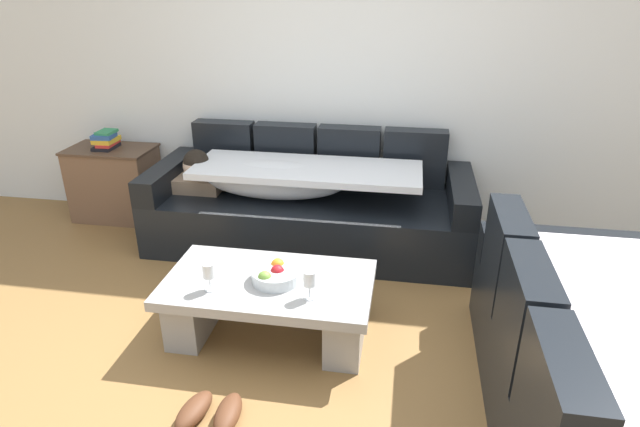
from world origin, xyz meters
TOP-DOWN VIEW (x-y plane):
  - ground_plane at (0.00, 0.00)m, footprint 14.00×14.00m
  - back_wall at (0.00, 2.15)m, footprint 9.00×0.10m
  - couch_along_wall at (-0.18, 1.63)m, footprint 2.47×0.92m
  - couch_near_window at (1.50, -0.13)m, footprint 0.92×2.04m
  - coffee_table at (-0.15, 0.40)m, footprint 1.20×0.68m
  - fruit_bowl at (-0.11, 0.40)m, footprint 0.28×0.28m
  - wine_glass_near_left at (-0.44, 0.25)m, footprint 0.07×0.07m
  - wine_glass_near_right at (0.12, 0.26)m, footprint 0.07×0.07m
  - side_cabinet at (-1.92, 1.85)m, footprint 0.72×0.44m
  - book_stack_on_cabinet at (-1.94, 1.85)m, footprint 0.19×0.23m
  - pair_of_shoes at (-0.26, -0.30)m, footprint 0.32×0.29m

SIDE VIEW (x-z plane):
  - ground_plane at x=0.00m, z-range 0.00..0.00m
  - pair_of_shoes at x=-0.26m, z-range 0.00..0.09m
  - coffee_table at x=-0.15m, z-range 0.05..0.43m
  - side_cabinet at x=-1.92m, z-range 0.00..0.64m
  - couch_along_wall at x=-0.18m, z-range -0.11..0.77m
  - couch_near_window at x=1.50m, z-range -0.10..0.78m
  - fruit_bowl at x=-0.11m, z-range 0.37..0.47m
  - wine_glass_near_left at x=-0.44m, z-range 0.41..0.58m
  - wine_glass_near_right at x=0.12m, z-range 0.41..0.58m
  - book_stack_on_cabinet at x=-1.94m, z-range 0.64..0.79m
  - back_wall at x=0.00m, z-range 0.00..2.70m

